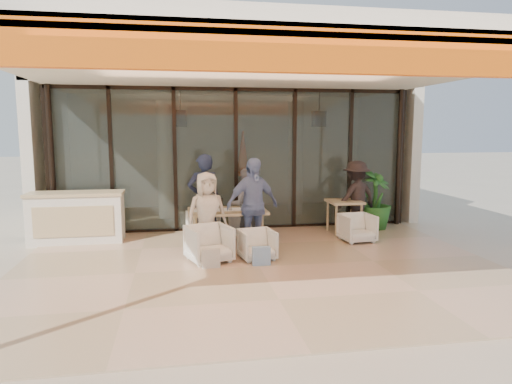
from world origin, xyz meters
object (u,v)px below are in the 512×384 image
at_px(chair_near_right, 257,243).
at_px(potted_palm, 375,200).
at_px(diner_cream, 207,214).
at_px(chair_far_right, 242,222).
at_px(dining_table, 227,213).
at_px(diner_periwinkle, 253,206).
at_px(side_table, 344,205).
at_px(side_chair, 357,227).
at_px(standing_woman, 356,197).
at_px(host_counter, 77,217).
at_px(diner_grey, 245,205).
at_px(chair_far_left, 203,223).
at_px(diner_navy, 204,199).
at_px(chair_near_left, 209,242).

distance_m(chair_near_right, potted_palm, 3.70).
relative_size(diner_cream, potted_palm, 1.11).
xyz_separation_m(chair_far_right, potted_palm, (3.09, 0.11, 0.39)).
relative_size(dining_table, chair_near_right, 2.50).
xyz_separation_m(diner_periwinkle, side_table, (2.22, 1.17, -0.25)).
distance_m(side_chair, standing_woman, 1.04).
relative_size(host_counter, chair_near_right, 3.09).
height_order(host_counter, chair_far_right, host_counter).
relative_size(diner_grey, standing_woman, 0.93).
distance_m(diner_cream, potted_palm, 4.21).
distance_m(diner_cream, diner_periwinkle, 0.85).
bearing_deg(chair_near_right, standing_woman, 26.22).
relative_size(chair_far_left, diner_navy, 0.35).
distance_m(dining_table, chair_near_left, 1.09).
distance_m(chair_near_right, diner_periwinkle, 0.77).
xyz_separation_m(dining_table, chair_far_left, (-0.41, 0.94, -0.37)).
relative_size(diner_cream, side_chair, 2.37).
xyz_separation_m(chair_near_right, diner_periwinkle, (0.00, 0.50, 0.59)).
bearing_deg(host_counter, side_chair, -9.07).
bearing_deg(chair_near_right, diner_grey, 80.97).
height_order(chair_near_right, diner_grey, diner_grey).
distance_m(chair_far_right, diner_periwinkle, 1.52).
height_order(dining_table, diner_periwinkle, diner_periwinkle).
bearing_deg(diner_navy, diner_grey, 169.79).
xyz_separation_m(dining_table, chair_near_right, (0.43, -0.96, -0.39)).
bearing_deg(dining_table, diner_grey, 46.21).
distance_m(chair_far_left, chair_far_right, 0.84).
distance_m(chair_near_left, standing_woman, 3.85).
relative_size(chair_far_right, standing_woman, 0.37).
bearing_deg(dining_table, chair_near_right, -66.00).
bearing_deg(side_table, dining_table, -164.95).
bearing_deg(diner_grey, dining_table, 47.02).
xyz_separation_m(host_counter, chair_far_left, (2.53, 0.09, -0.22)).
bearing_deg(chair_near_right, diner_cream, 140.21).
height_order(dining_table, diner_grey, diner_grey).
bearing_deg(diner_navy, chair_far_right, -159.44).
bearing_deg(diner_cream, diner_periwinkle, -12.81).
height_order(diner_grey, potted_palm, diner_grey).
distance_m(chair_near_left, diner_periwinkle, 1.11).
xyz_separation_m(chair_far_left, side_chair, (3.06, -0.98, 0.01)).
relative_size(diner_navy, diner_grey, 1.20).
relative_size(side_table, potted_palm, 0.54).
relative_size(diner_periwinkle, side_chair, 2.76).
bearing_deg(diner_periwinkle, standing_woman, 7.54).
bearing_deg(dining_table, host_counter, 163.80).
bearing_deg(diner_navy, chair_near_right, 110.76).
bearing_deg(chair_far_right, chair_near_left, 70.12).
distance_m(chair_far_right, potted_palm, 3.11).
height_order(host_counter, diner_navy, diner_navy).
relative_size(chair_near_right, diner_cream, 0.39).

